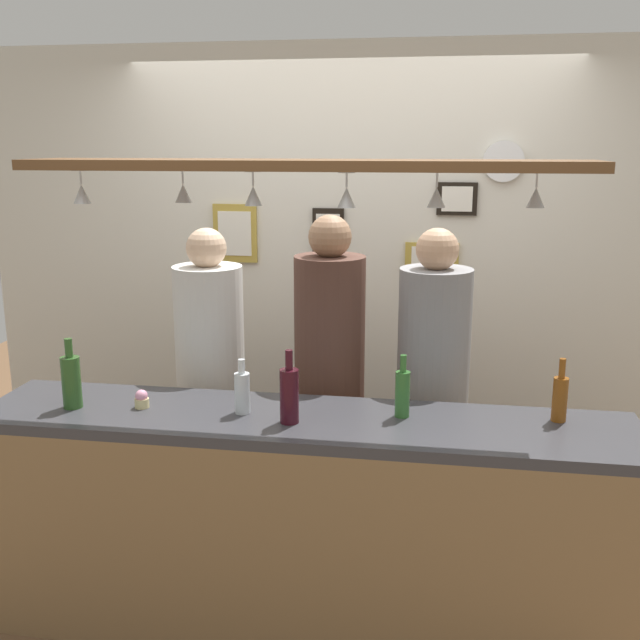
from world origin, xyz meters
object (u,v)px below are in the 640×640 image
bottle_soda_clear (242,392)px  bottle_wine_dark_red (289,394)px  wall_clock (504,161)px  picture_frame_caricature (235,233)px  picture_frame_crest (328,231)px  person_middle_brown_shirt (330,357)px  person_left_white_patterned_shirt (210,360)px  picture_frame_upper_small (457,199)px  bottle_beer_amber_tall (560,397)px  person_right_grey_shirt (433,368)px  picture_frame_lower_pair (432,259)px  bottle_champagne_green (71,381)px  bottle_beer_green_import (402,392)px  cupcake (142,399)px

bottle_soda_clear → bottle_wine_dark_red: 0.23m
bottle_soda_clear → wall_clock: bearing=51.7°
picture_frame_caricature → picture_frame_crest: size_ratio=1.31×
person_middle_brown_shirt → picture_frame_caricature: (-0.68, 0.80, 0.49)m
person_left_white_patterned_shirt → picture_frame_upper_small: (1.19, 0.80, 0.75)m
bottle_beer_amber_tall → bottle_wine_dark_red: bottle_wine_dark_red is taller
picture_frame_upper_small → person_right_grey_shirt: bearing=-96.6°
picture_frame_crest → wall_clock: (0.96, -0.01, 0.40)m
bottle_wine_dark_red → picture_frame_lower_pair: (0.52, 1.47, 0.33)m
bottle_wine_dark_red → bottle_champagne_green: bearing=178.6°
bottle_beer_green_import → bottle_wine_dark_red: (-0.44, -0.14, 0.01)m
picture_frame_caricature → person_left_white_patterned_shirt: bearing=-84.1°
person_middle_brown_shirt → bottle_champagne_green: (-1.00, -0.65, 0.04)m
person_right_grey_shirt → cupcake: bearing=-153.3°
bottle_beer_green_import → wall_clock: 1.66m
person_middle_brown_shirt → bottle_champagne_green: size_ratio=5.76×
bottle_beer_amber_tall → picture_frame_lower_pair: (-0.54, 1.28, 0.35)m
person_left_white_patterned_shirt → person_middle_brown_shirt: (0.60, -0.00, 0.05)m
bottle_soda_clear → picture_frame_lower_pair: picture_frame_lower_pair is taller
picture_frame_crest → picture_frame_lower_pair: size_ratio=0.87×
cupcake → person_middle_brown_shirt: bearing=40.5°
bottle_beer_green_import → picture_frame_caricature: size_ratio=0.76×
bottle_wine_dark_red → picture_frame_crest: size_ratio=1.15×
cupcake → bottle_beer_amber_tall: bearing=4.2°
person_left_white_patterned_shirt → wall_clock: (1.43, 0.80, 0.96)m
person_right_grey_shirt → picture_frame_caricature: picture_frame_caricature is taller
person_middle_brown_shirt → bottle_beer_amber_tall: (1.00, -0.48, 0.02)m
bottle_beer_amber_tall → cupcake: bottle_beer_amber_tall is taller
bottle_soda_clear → bottle_champagne_green: 0.73m
bottle_wine_dark_red → bottle_beer_green_import: bearing=17.7°
bottle_soda_clear → picture_frame_lower_pair: size_ratio=0.77×
cupcake → picture_frame_caricature: 1.51m
picture_frame_crest → cupcake: bearing=-112.3°
person_middle_brown_shirt → picture_frame_lower_pair: bearing=60.0°
bottle_beer_green_import → bottle_champagne_green: size_ratio=0.87×
bottle_champagne_green → bottle_soda_clear: bearing=4.1°
bottle_wine_dark_red → picture_frame_upper_small: size_ratio=1.36×
bottle_wine_dark_red → cupcake: bearing=174.1°
picture_frame_crest → wall_clock: wall_clock is taller
person_middle_brown_shirt → bottle_soda_clear: (-0.27, -0.60, 0.01)m
picture_frame_upper_small → picture_frame_lower_pair: 0.36m
bottle_beer_green_import → picture_frame_upper_small: 1.51m
bottle_beer_green_import → person_left_white_patterned_shirt: bearing=151.5°
bottle_champagne_green → picture_frame_crest: 1.76m
person_left_white_patterned_shirt → bottle_beer_amber_tall: bearing=-16.7°
bottle_beer_amber_tall → person_left_white_patterned_shirt: bearing=163.3°
person_middle_brown_shirt → person_left_white_patterned_shirt: bearing=180.0°
person_right_grey_shirt → wall_clock: bearing=67.3°
person_left_white_patterned_shirt → cupcake: size_ratio=21.23×
bottle_beer_green_import → cupcake: size_ratio=3.33×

